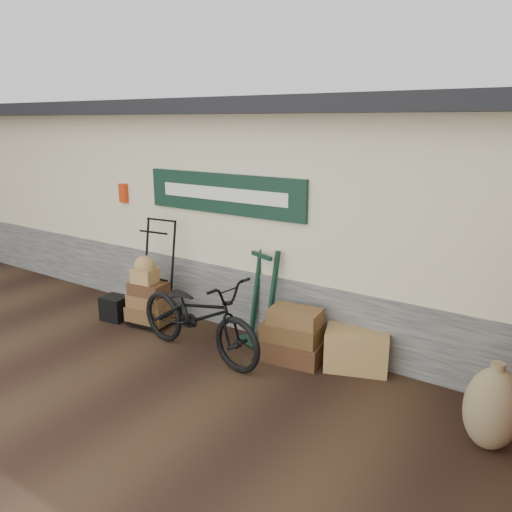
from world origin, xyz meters
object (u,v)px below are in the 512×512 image
at_px(wicker_hamper, 357,349).
at_px(bicycle, 198,311).
at_px(porter_trolley, 156,271).
at_px(green_barrow, 262,296).
at_px(black_trunk, 115,308).
at_px(suitcase_stack, 292,334).

height_order(wicker_hamper, bicycle, bicycle).
height_order(porter_trolley, green_barrow, porter_trolley).
bearing_deg(porter_trolley, wicker_hamper, -1.57).
bearing_deg(porter_trolley, green_barrow, 2.78).
distance_m(green_barrow, black_trunk, 2.38).
distance_m(suitcase_stack, black_trunk, 2.90).
xyz_separation_m(suitcase_stack, wicker_hamper, (0.76, 0.24, -0.10)).
xyz_separation_m(black_trunk, bicycle, (1.82, -0.19, 0.42)).
relative_size(porter_trolley, green_barrow, 1.21).
bearing_deg(black_trunk, suitcase_stack, 7.29).
bearing_deg(wicker_hamper, porter_trolley, -174.63).
distance_m(porter_trolley, green_barrow, 1.71).
bearing_deg(bicycle, porter_trolley, 73.78).
bearing_deg(porter_trolley, black_trunk, -157.44).
height_order(porter_trolley, black_trunk, porter_trolley).
relative_size(suitcase_stack, black_trunk, 2.14).
height_order(green_barrow, wicker_hamper, green_barrow).
distance_m(black_trunk, bicycle, 1.88).
relative_size(wicker_hamper, bicycle, 0.36).
bearing_deg(green_barrow, suitcase_stack, -1.15).
distance_m(wicker_hamper, black_trunk, 3.69).
relative_size(green_barrow, bicycle, 0.62).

